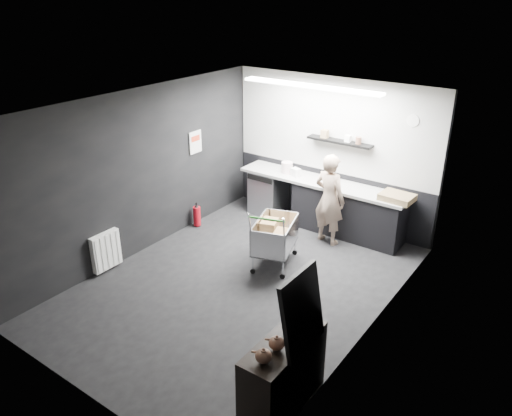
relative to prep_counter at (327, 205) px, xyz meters
The scene contains 22 objects.
floor 2.47m from the prep_counter, 93.20° to the right, with size 5.50×5.50×0.00m, color black.
ceiling 3.30m from the prep_counter, 93.20° to the right, with size 5.50×5.50×0.00m, color silver.
wall_back 0.96m from the prep_counter, 112.30° to the left, with size 5.50×5.50×0.00m, color black.
wall_front 5.25m from the prep_counter, 91.50° to the right, with size 5.50×5.50×0.00m, color black.
wall_left 3.35m from the prep_counter, 131.43° to the right, with size 5.50×5.50×0.00m, color black.
wall_right 3.18m from the prep_counter, 52.38° to the right, with size 5.50×5.50×0.00m, color black.
kitchen_wall_panel 1.43m from the prep_counter, 113.58° to the left, with size 3.95×0.02×1.70m, color silver.
dado_panel 0.34m from the prep_counter, 113.58° to the left, with size 3.95×0.02×1.00m, color black.
floating_shelf 1.18m from the prep_counter, 72.13° to the left, with size 1.20×0.22×0.04m, color black.
wall_clock 2.13m from the prep_counter, 13.36° to the left, with size 0.20×0.20×0.03m, color white.
poster 2.63m from the prep_counter, 152.11° to the right, with size 0.02×0.30×0.40m, color silver.
poster_red_band 2.66m from the prep_counter, 152.05° to the right, with size 0.01×0.22×0.10m, color red.
radiator 3.92m from the prep_counter, 122.01° to the right, with size 0.10×0.50×0.60m, color white.
ceiling_strip 2.29m from the prep_counter, 103.37° to the right, with size 2.40×0.20×0.04m, color white.
prep_counter is the anchor object (origin of this frame).
person 0.62m from the prep_counter, 59.46° to the right, with size 0.58×0.38×1.60m, color beige.
shopping_cart 1.63m from the prep_counter, 92.10° to the right, with size 0.82×1.10×1.03m.
sideboard 4.32m from the prep_counter, 67.55° to the right, with size 0.47×1.10×1.64m.
fire_extinguisher 2.40m from the prep_counter, 146.41° to the right, with size 0.14×0.14×0.45m.
cardboard_box 1.37m from the prep_counter, ahead, with size 0.53×0.40×0.11m, color olive.
pink_tub 1.03m from the prep_counter, behind, with size 0.21×0.21×0.21m, color silver.
white_container 0.84m from the prep_counter, behind, with size 0.16×0.13×0.14m, color white.
Camera 1 is at (3.89, -5.05, 4.13)m, focal length 35.00 mm.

